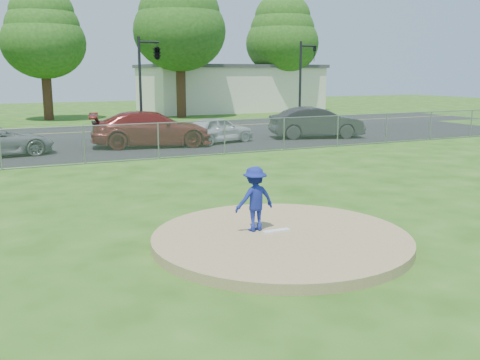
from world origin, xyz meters
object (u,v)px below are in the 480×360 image
(tree_far_right, at_px, (282,34))
(pitcher, at_px, (255,199))
(tree_center, at_px, (43,33))
(commercial_building, at_px, (230,88))
(traffic_signal_center, at_px, (155,54))
(tree_right, at_px, (180,19))
(traffic_signal_right, at_px, (303,75))
(parked_car_charcoal, at_px, (317,122))
(parked_car_darkred, at_px, (152,129))
(parked_car_pearl, at_px, (217,130))

(tree_far_right, relative_size, pitcher, 7.75)
(tree_center, xyz_separation_m, tree_far_right, (21.00, 1.00, 0.59))
(commercial_building, relative_size, traffic_signal_center, 2.93)
(tree_right, relative_size, pitcher, 8.40)
(tree_center, relative_size, traffic_signal_center, 1.76)
(tree_right, distance_m, traffic_signal_right, 12.08)
(traffic_signal_right, relative_size, pitcher, 4.04)
(tree_right, xyz_separation_m, parked_car_charcoal, (2.08, -16.52, -6.80))
(pitcher, bearing_deg, parked_car_charcoal, -131.27)
(traffic_signal_right, bearing_deg, tree_far_right, 66.09)
(tree_right, relative_size, parked_car_darkred, 1.99)
(traffic_signal_right, relative_size, parked_car_charcoal, 1.10)
(pitcher, relative_size, parked_car_pearl, 0.35)
(tree_right, height_order, traffic_signal_center, tree_right)
(tree_right, bearing_deg, parked_car_darkred, -113.86)
(traffic_signal_center, xyz_separation_m, pitcher, (-4.33, -21.50, -3.72))
(commercial_building, xyz_separation_m, traffic_signal_center, (-12.03, -16.00, 2.45))
(tree_center, xyz_separation_m, traffic_signal_center, (4.97, -12.00, -1.86))
(commercial_building, distance_m, parked_car_charcoal, 23.08)
(pitcher, bearing_deg, commercial_building, -117.46)
(traffic_signal_center, height_order, parked_car_pearl, traffic_signal_center)
(commercial_building, distance_m, pitcher, 40.93)
(traffic_signal_center, relative_size, pitcher, 4.04)
(tree_right, xyz_separation_m, parked_car_darkred, (-7.13, -16.11, -6.79))
(pitcher, distance_m, parked_car_charcoal, 18.85)
(tree_far_right, xyz_separation_m, parked_car_pearl, (-14.76, -19.24, -6.37))
(parked_car_darkred, bearing_deg, tree_center, 20.50)
(tree_right, height_order, parked_car_charcoal, tree_right)
(pitcher, bearing_deg, tree_right, -110.44)
(parked_car_darkred, xyz_separation_m, parked_car_charcoal, (9.21, -0.41, -0.01))
(tree_far_right, bearing_deg, tree_center, -177.27)
(pitcher, relative_size, parked_car_charcoal, 0.27)
(parked_car_darkred, bearing_deg, tree_far_right, -32.01)
(commercial_building, bearing_deg, parked_car_darkred, -122.58)
(pitcher, distance_m, parked_car_pearl, 16.26)
(commercial_building, relative_size, tree_far_right, 1.53)
(pitcher, xyz_separation_m, parked_car_darkred, (2.24, 15.39, -0.03))
(parked_car_pearl, bearing_deg, traffic_signal_center, -4.58)
(tree_center, height_order, parked_car_charcoal, tree_center)
(tree_center, height_order, parked_car_darkred, tree_center)
(tree_far_right, bearing_deg, traffic_signal_right, -113.91)
(tree_right, height_order, pitcher, tree_right)
(commercial_building, bearing_deg, traffic_signal_right, -96.29)
(commercial_building, bearing_deg, pitcher, -113.58)
(pitcher, bearing_deg, tree_center, -92.79)
(traffic_signal_right, height_order, pitcher, traffic_signal_right)
(tree_far_right, height_order, parked_car_charcoal, tree_far_right)
(tree_right, xyz_separation_m, tree_far_right, (11.00, 3.00, -0.59))
(traffic_signal_right, distance_m, parked_car_charcoal, 7.66)
(tree_right, distance_m, parked_car_darkred, 18.88)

